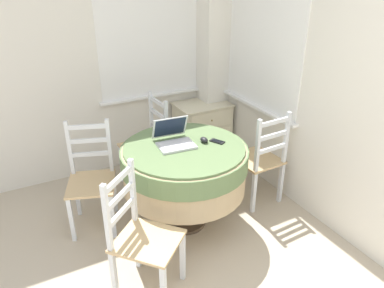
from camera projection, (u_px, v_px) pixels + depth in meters
corner_room_shell at (203, 72)px, 3.05m from camera, size 4.08×4.75×2.55m
round_dining_table at (184, 165)px, 3.08m from camera, size 1.04×1.04×0.75m
laptop at (174, 139)px, 3.02m from camera, size 0.32×0.32×0.21m
computer_mouse at (204, 140)px, 3.06m from camera, size 0.05×0.08×0.04m
cell_phone at (217, 141)px, 3.07m from camera, size 0.10×0.13×0.01m
dining_chair_near_back_window at (148, 145)px, 3.75m from camera, size 0.44×0.41×0.92m
dining_chair_near_right_window at (260, 160)px, 3.46m from camera, size 0.40×0.43×0.92m
dining_chair_camera_near at (141, 238)px, 2.49m from camera, size 0.56×0.56×0.92m
dining_chair_left_flank at (92, 179)px, 3.15m from camera, size 0.50×0.52×0.92m
corner_cabinet at (202, 130)px, 4.33m from camera, size 0.59×0.44×0.66m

